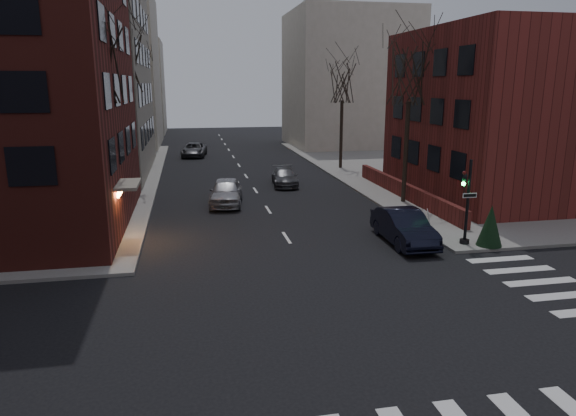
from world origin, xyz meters
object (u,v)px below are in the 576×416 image
object	(u,v)px
tree_left_b	(123,63)
parked_sedan	(404,227)
tree_left_a	(94,63)
tree_right_b	(342,83)
car_lane_gray	(285,177)
traffic_signal	(466,207)
tree_left_c	(141,78)
sandwich_board	(425,219)
car_lane_silver	(226,192)
streetlamp_near	(131,136)
evergreen_shrub	(490,225)
tree_right_a	(410,75)
streetlamp_far	(151,117)
car_lane_far	(194,150)

from	to	relation	value
tree_left_b	parked_sedan	world-z (taller)	tree_left_b
tree_left_a	tree_right_b	xyz separation A→B (m)	(17.60, 18.00, -0.88)
car_lane_gray	traffic_signal	bearing A→B (deg)	-65.81
tree_left_c	sandwich_board	bearing A→B (deg)	-60.35
tree_left_a	car_lane_silver	size ratio (longest dim) A/B	2.10
streetlamp_near	evergreen_shrub	bearing A→B (deg)	-38.19
tree_right_b	streetlamp_near	xyz separation A→B (m)	(-17.00, -10.00, -3.35)
streetlamp_near	sandwich_board	xyz separation A→B (m)	(15.50, -10.28, -3.58)
tree_left_c	tree_right_a	size ratio (longest dim) A/B	1.00
tree_right_a	sandwich_board	xyz separation A→B (m)	(-1.50, -6.28, -7.37)
sandwich_board	tree_right_a	bearing A→B (deg)	98.13
tree_left_c	streetlamp_far	xyz separation A→B (m)	(0.60, 2.00, -3.79)
tree_left_c	car_lane_silver	xyz separation A→B (m)	(6.40, -20.07, -7.20)
sandwich_board	streetlamp_near	bearing A→B (deg)	168.02
tree_right_b	car_lane_gray	bearing A→B (deg)	-134.14
tree_left_a	tree_right_a	xyz separation A→B (m)	(17.60, 4.00, -0.44)
car_lane_far	evergreen_shrub	distance (m)	36.95
tree_right_a	car_lane_far	xyz separation A→B (m)	(-12.84, 25.08, -7.31)
car_lane_silver	car_lane_far	distance (m)	23.21
tree_left_b	tree_right_a	xyz separation A→B (m)	(17.60, -8.00, -0.88)
tree_left_c	streetlamp_near	world-z (taller)	tree_left_c
tree_left_a	car_lane_far	xyz separation A→B (m)	(4.76, 29.08, -7.76)
tree_left_c	car_lane_far	distance (m)	9.25
sandwich_board	tree_left_c	bearing A→B (deg)	141.22
sandwich_board	car_lane_far	bearing A→B (deg)	131.45
car_lane_silver	streetlamp_near	bearing A→B (deg)	167.94
streetlamp_near	tree_left_c	bearing A→B (deg)	91.91
traffic_signal	parked_sedan	distance (m)	2.99
tree_left_b	tree_left_c	size ratio (longest dim) A/B	1.11
traffic_signal	parked_sedan	world-z (taller)	traffic_signal
traffic_signal	car_lane_far	xyz separation A→B (m)	(-11.98, 34.08, -1.19)
tree_left_a	tree_left_b	bearing A→B (deg)	90.00
traffic_signal	parked_sedan	bearing A→B (deg)	157.78
parked_sedan	car_lane_silver	distance (m)	12.57
tree_right_b	sandwich_board	xyz separation A→B (m)	(-1.50, -20.28, -6.93)
car_lane_gray	sandwich_board	world-z (taller)	car_lane_gray
tree_left_b	evergreen_shrub	world-z (taller)	tree_left_b
tree_left_b	streetlamp_near	distance (m)	6.18
tree_right_b	evergreen_shrub	world-z (taller)	tree_right_b
streetlamp_far	evergreen_shrub	distance (m)	37.77
traffic_signal	evergreen_shrub	bearing A→B (deg)	-25.81
tree_left_a	car_lane_silver	bearing A→B (deg)	42.80
car_lane_far	parked_sedan	bearing A→B (deg)	-66.96
streetlamp_far	car_lane_far	size ratio (longest dim) A/B	1.22
tree_left_a	car_lane_far	world-z (taller)	tree_left_a
car_lane_silver	evergreen_shrub	distance (m)	16.11
streetlamp_near	car_lane_far	distance (m)	21.77
evergreen_shrub	sandwich_board	bearing A→B (deg)	117.27
tree_right_b	sandwich_board	bearing A→B (deg)	-94.23
tree_left_c	sandwich_board	world-z (taller)	tree_left_c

